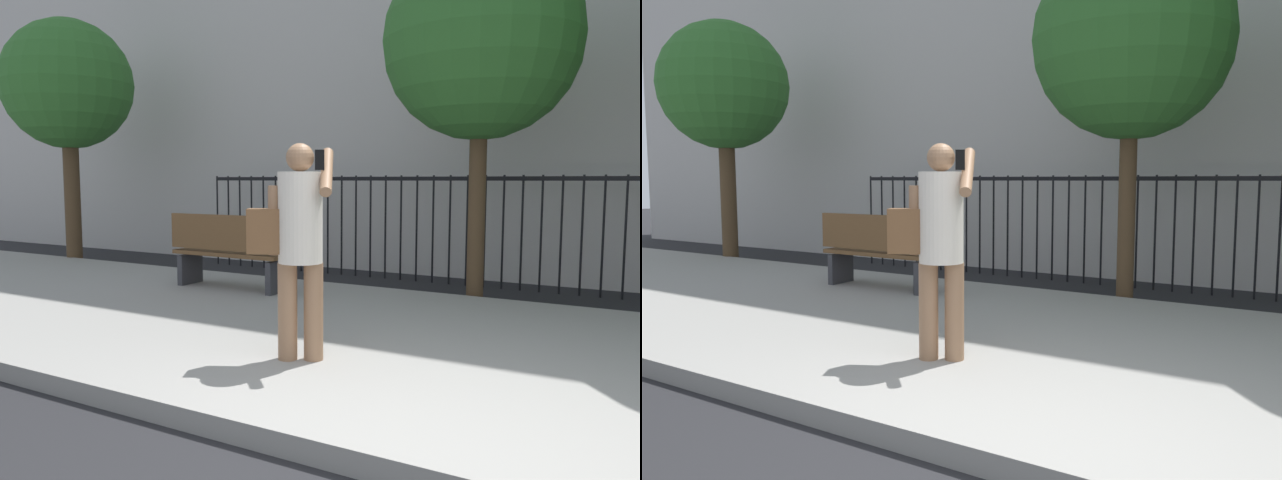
{
  "view_description": "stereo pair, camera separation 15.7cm",
  "coord_description": "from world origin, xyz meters",
  "views": [
    {
      "loc": [
        1.08,
        -2.66,
        1.53
      ],
      "look_at": [
        -1.32,
        1.51,
        1.05
      ],
      "focal_mm": 33.86,
      "sensor_mm": 36.0,
      "label": 1
    },
    {
      "loc": [
        1.21,
        -2.58,
        1.53
      ],
      "look_at": [
        -1.32,
        1.51,
        1.05
      ],
      "focal_mm": 33.86,
      "sensor_mm": 36.0,
      "label": 2
    }
  ],
  "objects": [
    {
      "name": "street_tree_mid",
      "position": [
        -0.93,
        4.64,
        3.15
      ],
      "size": [
        2.33,
        2.33,
        4.34
      ],
      "color": "#4C3823",
      "rests_on": "ground"
    },
    {
      "name": "street_bench",
      "position": [
        -3.71,
        3.31,
        0.65
      ],
      "size": [
        1.6,
        0.45,
        0.95
      ],
      "color": "brown",
      "rests_on": "sidewalk"
    },
    {
      "name": "pedestrian_on_phone",
      "position": [
        -1.34,
        1.2,
        1.11
      ],
      "size": [
        0.72,
        0.58,
        1.66
      ],
      "color": "#936B4C",
      "rests_on": "sidewalk"
    },
    {
      "name": "sidewalk",
      "position": [
        0.0,
        2.2,
        0.07
      ],
      "size": [
        28.0,
        4.4,
        0.15
      ],
      "primitive_type": "cube",
      "color": "gray",
      "rests_on": "ground"
    },
    {
      "name": "iron_fence",
      "position": [
        0.0,
        5.9,
        1.02
      ],
      "size": [
        12.03,
        0.04,
        1.6
      ],
      "color": "black",
      "rests_on": "ground"
    },
    {
      "name": "street_tree_near",
      "position": [
        -8.15,
        4.49,
        3.17
      ],
      "size": [
        2.24,
        2.24,
        4.32
      ],
      "color": "#4C3823",
      "rests_on": "ground"
    }
  ]
}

